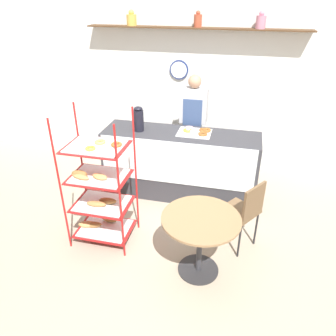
{
  "coord_description": "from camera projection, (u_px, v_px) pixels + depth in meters",
  "views": [
    {
      "loc": [
        0.81,
        -2.98,
        2.75
      ],
      "look_at": [
        0.0,
        0.41,
        0.83
      ],
      "focal_mm": 35.0,
      "sensor_mm": 36.0,
      "label": 1
    }
  ],
  "objects": [
    {
      "name": "donut_tray_counter",
      "position": [
        196.0,
        131.0,
        4.56
      ],
      "size": [
        0.46,
        0.36,
        0.05
      ],
      "color": "silver",
      "rests_on": "display_counter"
    },
    {
      "name": "ground_plane",
      "position": [
        160.0,
        243.0,
        4.03
      ],
      "size": [
        14.0,
        14.0,
        0.0
      ],
      "primitive_type": "plane",
      "color": "gray"
    },
    {
      "name": "cafe_chair",
      "position": [
        246.0,
        209.0,
        3.71
      ],
      "size": [
        0.53,
        0.53,
        0.9
      ],
      "rotation": [
        0.0,
        0.0,
        4.11
      ],
      "color": "black",
      "rests_on": "ground_plane"
    },
    {
      "name": "person_worker",
      "position": [
        193.0,
        126.0,
        4.97
      ],
      "size": [
        0.4,
        0.23,
        1.69
      ],
      "color": "#282833",
      "rests_on": "ground_plane"
    },
    {
      "name": "back_wall",
      "position": [
        194.0,
        86.0,
        5.29
      ],
      "size": [
        10.0,
        0.3,
        2.7
      ],
      "color": "white",
      "rests_on": "ground_plane"
    },
    {
      "name": "cafe_table",
      "position": [
        200.0,
        231.0,
        3.38
      ],
      "size": [
        0.82,
        0.82,
        0.72
      ],
      "color": "#262628",
      "rests_on": "ground_plane"
    },
    {
      "name": "pastry_rack",
      "position": [
        99.0,
        191.0,
        3.81
      ],
      "size": [
        0.71,
        0.55,
        1.64
      ],
      "color": "#A51919",
      "rests_on": "ground_plane"
    },
    {
      "name": "coffee_carafe",
      "position": [
        139.0,
        119.0,
        4.56
      ],
      "size": [
        0.14,
        0.14,
        0.35
      ],
      "color": "black",
      "rests_on": "display_counter"
    },
    {
      "name": "display_counter",
      "position": [
        180.0,
        164.0,
        4.79
      ],
      "size": [
        2.21,
        0.64,
        0.98
      ],
      "color": "#333338",
      "rests_on": "ground_plane"
    }
  ]
}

